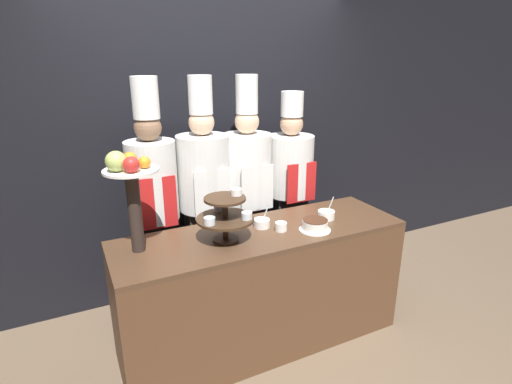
% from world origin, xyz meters
% --- Properties ---
extents(ground_plane, '(14.00, 14.00, 0.00)m').
position_xyz_m(ground_plane, '(0.00, 0.00, 0.00)').
color(ground_plane, brown).
extents(wall_back, '(10.00, 0.06, 2.80)m').
position_xyz_m(wall_back, '(0.00, 1.30, 1.40)').
color(wall_back, black).
rests_on(wall_back, ground_plane).
extents(buffet_counter, '(2.00, 0.62, 0.88)m').
position_xyz_m(buffet_counter, '(0.00, 0.31, 0.44)').
color(buffet_counter, brown).
rests_on(buffet_counter, ground_plane).
extents(tiered_stand, '(0.37, 0.37, 0.33)m').
position_xyz_m(tiered_stand, '(-0.27, 0.28, 1.06)').
color(tiered_stand, '#3D2819').
rests_on(tiered_stand, buffet_counter).
extents(fruit_pedestal, '(0.32, 0.32, 0.63)m').
position_xyz_m(fruit_pedestal, '(-0.82, 0.38, 1.31)').
color(fruit_pedestal, '#2D231E').
rests_on(fruit_pedestal, buffet_counter).
extents(cake_round, '(0.21, 0.21, 0.08)m').
position_xyz_m(cake_round, '(0.33, 0.16, 0.92)').
color(cake_round, white).
rests_on(cake_round, buffet_counter).
extents(cup_white, '(0.08, 0.08, 0.06)m').
position_xyz_m(cup_white, '(0.12, 0.26, 0.91)').
color(cup_white, white).
rests_on(cup_white, buffet_counter).
extents(serving_bowl_near, '(0.12, 0.12, 0.16)m').
position_xyz_m(serving_bowl_near, '(0.52, 0.30, 0.91)').
color(serving_bowl_near, white).
rests_on(serving_bowl_near, buffet_counter).
extents(serving_bowl_far, '(0.11, 0.11, 0.16)m').
position_xyz_m(serving_bowl_far, '(0.03, 0.37, 0.91)').
color(serving_bowl_far, white).
rests_on(serving_bowl_far, buffet_counter).
extents(chef_left, '(0.36, 0.36, 1.88)m').
position_xyz_m(chef_left, '(-0.59, 0.92, 1.02)').
color(chef_left, black).
rests_on(chef_left, ground_plane).
extents(chef_center_left, '(0.40, 0.40, 1.88)m').
position_xyz_m(chef_center_left, '(-0.20, 0.92, 1.00)').
color(chef_center_left, '#38332D').
rests_on(chef_center_left, ground_plane).
extents(chef_center_right, '(0.39, 0.39, 1.88)m').
position_xyz_m(chef_center_right, '(0.17, 0.92, 1.00)').
color(chef_center_right, '#38332D').
rests_on(chef_center_right, ground_plane).
extents(chef_right, '(0.39, 0.39, 1.74)m').
position_xyz_m(chef_right, '(0.57, 0.92, 0.96)').
color(chef_right, '#28282D').
rests_on(chef_right, ground_plane).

